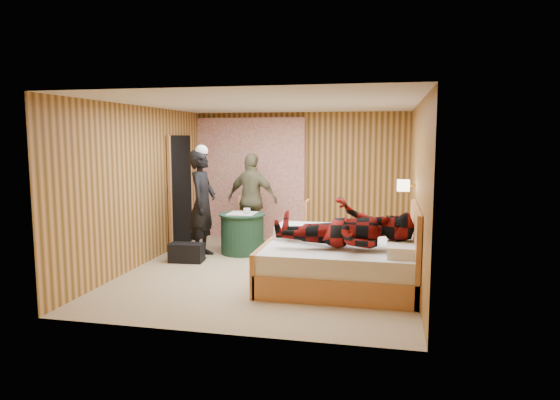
% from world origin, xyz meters
% --- Properties ---
extents(floor, '(4.20, 5.00, 0.01)m').
position_xyz_m(floor, '(0.00, 0.00, 0.00)').
color(floor, tan).
rests_on(floor, ground).
extents(ceiling, '(4.20, 5.00, 0.01)m').
position_xyz_m(ceiling, '(0.00, 0.00, 2.50)').
color(ceiling, white).
rests_on(ceiling, wall_back).
extents(wall_back, '(4.20, 0.02, 2.50)m').
position_xyz_m(wall_back, '(0.00, 2.50, 1.25)').
color(wall_back, tan).
rests_on(wall_back, floor).
extents(wall_left, '(0.02, 5.00, 2.50)m').
position_xyz_m(wall_left, '(-2.10, 0.00, 1.25)').
color(wall_left, tan).
rests_on(wall_left, floor).
extents(wall_right, '(0.02, 5.00, 2.50)m').
position_xyz_m(wall_right, '(2.10, 0.00, 1.25)').
color(wall_right, tan).
rests_on(wall_right, floor).
extents(curtain, '(2.20, 0.08, 2.40)m').
position_xyz_m(curtain, '(-1.00, 2.43, 1.20)').
color(curtain, beige).
rests_on(curtain, floor).
extents(doorway, '(0.06, 0.90, 2.05)m').
position_xyz_m(doorway, '(-2.06, 1.40, 1.02)').
color(doorway, black).
rests_on(doorway, floor).
extents(wall_lamp, '(0.26, 0.24, 0.16)m').
position_xyz_m(wall_lamp, '(1.92, 0.45, 1.30)').
color(wall_lamp, gold).
rests_on(wall_lamp, wall_right).
extents(bed, '(2.07, 1.63, 1.12)m').
position_xyz_m(bed, '(1.12, -0.56, 0.32)').
color(bed, '#EBAA60').
rests_on(bed, floor).
extents(nightstand, '(0.39, 0.53, 0.51)m').
position_xyz_m(nightstand, '(1.88, 0.31, 0.26)').
color(nightstand, '#EBAA60').
rests_on(nightstand, floor).
extents(round_table, '(0.80, 0.80, 0.71)m').
position_xyz_m(round_table, '(-0.77, 1.04, 0.36)').
color(round_table, '#1C3D2B').
rests_on(round_table, floor).
extents(chair_far, '(0.56, 0.56, 0.93)m').
position_xyz_m(chair_far, '(-0.80, 1.67, 0.54)').
color(chair_far, '#EBAA60').
rests_on(chair_far, floor).
extents(chair_near, '(0.45, 0.45, 0.96)m').
position_xyz_m(chair_near, '(0.26, 1.05, 0.56)').
color(chair_near, '#EBAA60').
rests_on(chair_near, floor).
extents(duffel_bag, '(0.56, 0.33, 0.31)m').
position_xyz_m(duffel_bag, '(-1.48, 0.24, 0.15)').
color(duffel_bag, black).
rests_on(duffel_bag, floor).
extents(sneaker_left, '(0.26, 0.17, 0.11)m').
position_xyz_m(sneaker_left, '(-0.75, 0.77, 0.05)').
color(sneaker_left, white).
rests_on(sneaker_left, floor).
extents(sneaker_right, '(0.31, 0.20, 0.13)m').
position_xyz_m(sneaker_right, '(-0.36, 1.04, 0.06)').
color(sneaker_right, white).
rests_on(sneaker_right, floor).
extents(woman_standing, '(0.45, 0.67, 1.81)m').
position_xyz_m(woman_standing, '(-1.35, 0.66, 0.91)').
color(woman_standing, black).
rests_on(woman_standing, floor).
extents(man_at_table, '(1.08, 0.62, 1.72)m').
position_xyz_m(man_at_table, '(-0.77, 1.70, 0.86)').
color(man_at_table, '#686645').
rests_on(man_at_table, floor).
extents(man_on_bed, '(0.86, 0.67, 1.77)m').
position_xyz_m(man_on_bed, '(1.15, -0.78, 0.99)').
color(man_on_bed, maroon).
rests_on(man_on_bed, bed).
extents(book_lower, '(0.21, 0.25, 0.02)m').
position_xyz_m(book_lower, '(1.88, 0.26, 0.52)').
color(book_lower, white).
rests_on(book_lower, nightstand).
extents(book_upper, '(0.18, 0.23, 0.02)m').
position_xyz_m(book_upper, '(1.88, 0.26, 0.54)').
color(book_upper, white).
rests_on(book_upper, nightstand).
extents(cup_nightstand, '(0.12, 0.12, 0.09)m').
position_xyz_m(cup_nightstand, '(1.88, 0.44, 0.55)').
color(cup_nightstand, white).
rests_on(cup_nightstand, nightstand).
extents(cup_table, '(0.15, 0.15, 0.10)m').
position_xyz_m(cup_table, '(-0.67, 0.99, 0.76)').
color(cup_table, white).
rests_on(cup_table, round_table).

